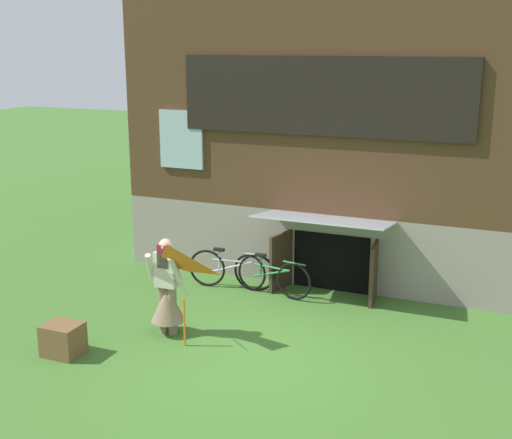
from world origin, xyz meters
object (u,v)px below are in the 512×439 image
wooden_crate (63,339)px  bicycle_silver (231,269)px  bicycle_green (271,276)px  kite (168,270)px  person (167,294)px

wooden_crate → bicycle_silver: bearing=71.9°
bicycle_silver → bicycle_green: bearing=-7.0°
bicycle_silver → wooden_crate: 3.58m
kite → wooden_crate: size_ratio=2.90×
bicycle_green → bicycle_silver: bicycle_silver is taller
person → bicycle_green: person is taller
wooden_crate → kite: bearing=28.4°
bicycle_green → wooden_crate: bicycle_green is taller
bicycle_green → wooden_crate: bearing=-109.6°
person → wooden_crate: 1.65m
kite → bicycle_green: (0.55, 2.66, -0.88)m
person → kite: 0.84m
kite → bicycle_silver: (-0.24, 2.67, -0.87)m
bicycle_green → wooden_crate: 3.89m
bicycle_silver → wooden_crate: bicycle_silver is taller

